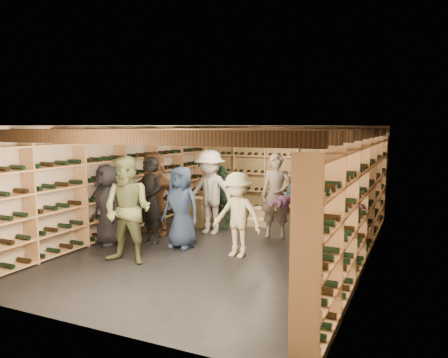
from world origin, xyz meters
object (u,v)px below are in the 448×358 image
person_6 (181,207)px  person_11 (315,208)px  person_5 (154,193)px  person_10 (222,197)px  person_1 (151,200)px  person_2 (128,210)px  crate_stack_left (198,212)px  person_9 (210,192)px  person_3 (237,215)px  person_12 (347,205)px  person_8 (311,206)px  person_0 (107,205)px  person_7 (276,196)px  crate_loose (258,222)px  crate_stack_right (260,215)px  person_4 (309,203)px

person_6 → person_11: 2.59m
person_5 → person_10: person_5 is taller
person_1 → person_2: person_2 is taller
person_2 → person_5: (-0.76, 1.95, -0.02)m
crate_stack_left → person_9: (0.59, -0.56, 0.59)m
person_3 → person_12: bearing=57.5°
person_1 → person_11: person_11 is taller
person_8 → person_10: (-2.19, 0.33, -0.01)m
person_0 → person_6: (1.45, 0.43, -0.01)m
person_3 → person_5: bearing=169.8°
person_1 → person_5: person_5 is taller
person_3 → person_11: size_ratio=0.84×
person_3 → person_7: person_7 is taller
crate_stack_left → person_8: (2.80, -0.33, 0.41)m
crate_loose → person_8: person_8 is taller
person_1 → person_3: 1.98m
person_7 → person_12: (1.46, 0.23, -0.12)m
crate_stack_left → crate_loose: 1.45m
person_11 → person_9: bearing=145.5°
person_0 → crate_stack_right: bearing=79.6°
person_9 → person_10: (0.02, 0.56, -0.19)m
crate_loose → person_5: 2.63m
crate_loose → person_8: bearing=-31.8°
person_6 → person_12: person_6 is taller
crate_stack_right → person_11: bearing=-51.6°
person_4 → crate_stack_left: bearing=158.1°
crate_loose → person_4: size_ratio=0.28×
crate_loose → person_10: person_10 is taller
person_3 → person_4: size_ratio=0.86×
crate_stack_left → person_2: 3.13m
crate_stack_right → person_3: bearing=-78.1°
crate_stack_left → person_12: bearing=0.0°
person_2 → person_4: bearing=35.6°
person_2 → person_6: person_2 is taller
person_1 → person_11: 3.31m
person_3 → person_6: (-1.25, 0.10, 0.03)m
person_6 → person_10: person_6 is taller
crate_stack_right → person_0: size_ratio=0.35×
person_4 → person_8: person_4 is taller
crate_stack_left → person_4: (2.89, -0.88, 0.57)m
person_0 → person_12: 4.91m
person_3 → person_4: 1.49m
crate_stack_left → person_12: size_ratio=0.44×
person_0 → person_10: bearing=78.1°
person_3 → person_4: (1.07, 1.03, 0.13)m
person_0 → person_11: 4.10m
crate_stack_right → person_8: person_8 is taller
person_1 → person_10: person_1 is taller
person_5 → person_12: person_5 is taller
crate_loose → person_6: person_6 is taller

